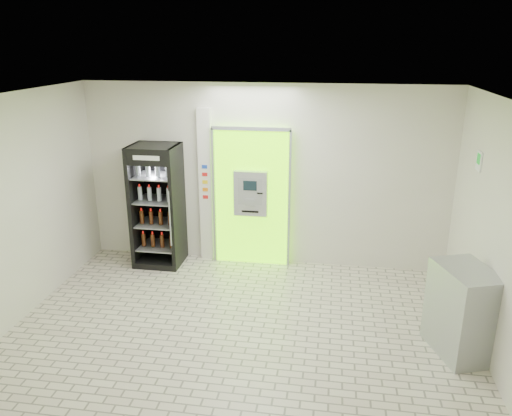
# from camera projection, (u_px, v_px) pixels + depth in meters

# --- Properties ---
(ground) EXTENTS (6.00, 6.00, 0.00)m
(ground) POSITION_uv_depth(u_px,v_px,m) (236.00, 341.00, 6.32)
(ground) COLOR beige
(ground) RESTS_ON ground
(room_shell) EXTENTS (6.00, 6.00, 6.00)m
(room_shell) POSITION_uv_depth(u_px,v_px,m) (234.00, 203.00, 5.73)
(room_shell) COLOR silver
(room_shell) RESTS_ON ground
(atm_assembly) EXTENTS (1.30, 0.24, 2.33)m
(atm_assembly) POSITION_uv_depth(u_px,v_px,m) (252.00, 196.00, 8.23)
(atm_assembly) COLOR #6EF200
(atm_assembly) RESTS_ON ground
(pillar) EXTENTS (0.22, 0.11, 2.60)m
(pillar) POSITION_uv_depth(u_px,v_px,m) (206.00, 186.00, 8.34)
(pillar) COLOR silver
(pillar) RESTS_ON ground
(beverage_cooler) EXTENTS (0.77, 0.73, 2.04)m
(beverage_cooler) POSITION_uv_depth(u_px,v_px,m) (158.00, 208.00, 8.28)
(beverage_cooler) COLOR black
(beverage_cooler) RESTS_ON ground
(steel_cabinet) EXTENTS (0.81, 0.96, 1.10)m
(steel_cabinet) POSITION_uv_depth(u_px,v_px,m) (463.00, 311.00, 5.94)
(steel_cabinet) COLOR #9FA1A6
(steel_cabinet) RESTS_ON ground
(exit_sign) EXTENTS (0.02, 0.22, 0.26)m
(exit_sign) POSITION_uv_depth(u_px,v_px,m) (479.00, 161.00, 6.51)
(exit_sign) COLOR white
(exit_sign) RESTS_ON room_shell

